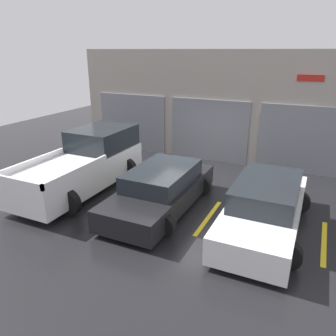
% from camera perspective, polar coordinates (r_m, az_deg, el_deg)
% --- Properties ---
extents(ground_plane, '(28.00, 28.00, 0.00)m').
position_cam_1_polar(ground_plane, '(11.61, 3.14, -2.83)').
color(ground_plane, black).
extents(shophouse_building, '(12.56, 0.68, 4.51)m').
position_cam_1_polar(shophouse_building, '(14.00, 8.43, 10.32)').
color(shophouse_building, '#9E9389').
rests_on(shophouse_building, ground).
extents(pickup_truck, '(2.44, 5.00, 1.87)m').
position_cam_1_polar(pickup_truck, '(11.41, -14.18, 0.78)').
color(pickup_truck, white).
rests_on(pickup_truck, ground).
extents(sedan_white, '(2.15, 4.65, 1.35)m').
position_cam_1_polar(sedan_white, '(8.92, 16.50, -6.57)').
color(sedan_white, white).
rests_on(sedan_white, ground).
extents(sedan_side, '(2.19, 4.58, 1.24)m').
position_cam_1_polar(sedan_side, '(9.73, -1.18, -3.71)').
color(sedan_side, black).
rests_on(sedan_side, ground).
extents(parking_stripe_far_left, '(0.12, 2.20, 0.01)m').
position_cam_1_polar(parking_stripe_far_left, '(12.46, -20.15, -2.45)').
color(parking_stripe_far_left, gold).
rests_on(parking_stripe_far_left, ground).
extents(parking_stripe_left, '(0.12, 2.20, 0.01)m').
position_cam_1_polar(parking_stripe_left, '(10.64, -8.52, -5.21)').
color(parking_stripe_left, gold).
rests_on(parking_stripe_left, ground).
extents(parking_stripe_centre, '(0.12, 2.20, 0.01)m').
position_cam_1_polar(parking_stripe_centre, '(9.46, 7.03, -8.53)').
color(parking_stripe_centre, gold).
rests_on(parking_stripe_centre, ground).
extents(parking_stripe_right, '(0.12, 2.20, 0.01)m').
position_cam_1_polar(parking_stripe_right, '(9.14, 25.53, -11.59)').
color(parking_stripe_right, gold).
rests_on(parking_stripe_right, ground).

